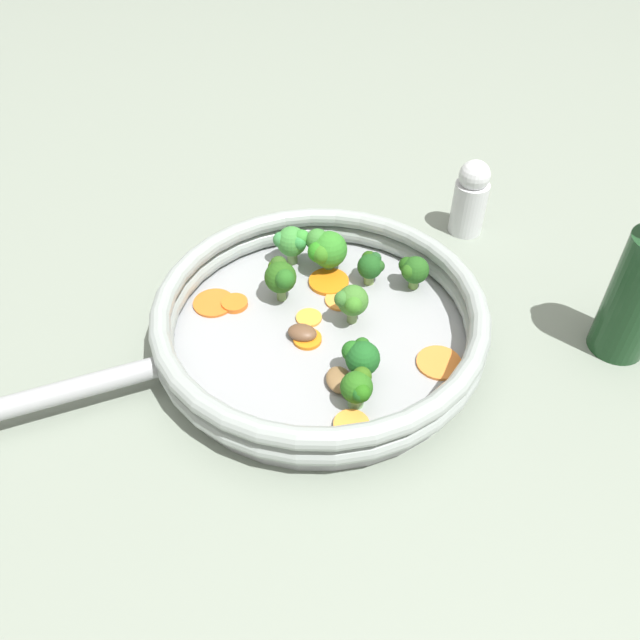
# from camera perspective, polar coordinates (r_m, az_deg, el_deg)

# --- Properties ---
(ground_plane) EXTENTS (4.00, 4.00, 0.00)m
(ground_plane) POSITION_cam_1_polar(r_m,az_deg,el_deg) (0.68, 0.00, -1.96)
(ground_plane) COLOR gray
(skillet) EXTENTS (0.33, 0.33, 0.02)m
(skillet) POSITION_cam_1_polar(r_m,az_deg,el_deg) (0.67, 0.00, -1.45)
(skillet) COLOR #939699
(skillet) RESTS_ON ground_plane
(skillet_rim_wall) EXTENTS (0.35, 0.35, 0.04)m
(skillet_rim_wall) POSITION_cam_1_polar(r_m,az_deg,el_deg) (0.65, 0.00, 0.42)
(skillet_rim_wall) COLOR #909A95
(skillet_rim_wall) RESTS_ON skillet
(skillet_handle) EXTENTS (0.17, 0.11, 0.02)m
(skillet_handle) POSITION_cam_1_polar(r_m,az_deg,el_deg) (0.64, -21.93, -5.99)
(skillet_handle) COLOR #999B9E
(skillet_handle) RESTS_ON skillet
(skillet_rivet_left) EXTENTS (0.01, 0.01, 0.01)m
(skillet_rivet_left) POSITION_cam_1_polar(r_m,az_deg,el_deg) (0.68, -13.51, -1.32)
(skillet_rivet_left) COLOR #8F9698
(skillet_rivet_left) RESTS_ON skillet
(skillet_rivet_right) EXTENTS (0.01, 0.01, 0.01)m
(skillet_rivet_right) POSITION_cam_1_polar(r_m,az_deg,el_deg) (0.61, -11.82, -7.07)
(skillet_rivet_right) COLOR #989A96
(skillet_rivet_right) RESTS_ON skillet
(carrot_slice_0) EXTENTS (0.04, 0.04, 0.00)m
(carrot_slice_0) POSITION_cam_1_polar(r_m,az_deg,el_deg) (0.68, -1.03, 0.21)
(carrot_slice_0) COLOR #F49C35
(carrot_slice_0) RESTS_ON skillet
(carrot_slice_1) EXTENTS (0.05, 0.05, 0.01)m
(carrot_slice_1) POSITION_cam_1_polar(r_m,az_deg,el_deg) (0.58, 2.89, -9.58)
(carrot_slice_1) COLOR orange
(carrot_slice_1) RESTS_ON skillet
(carrot_slice_2) EXTENTS (0.06, 0.06, 0.00)m
(carrot_slice_2) POSITION_cam_1_polar(r_m,az_deg,el_deg) (0.64, 10.82, -3.86)
(carrot_slice_2) COLOR orange
(carrot_slice_2) RESTS_ON skillet
(carrot_slice_3) EXTENTS (0.05, 0.05, 0.00)m
(carrot_slice_3) POSITION_cam_1_polar(r_m,az_deg,el_deg) (0.70, 1.86, 1.84)
(carrot_slice_3) COLOR orange
(carrot_slice_3) RESTS_ON skillet
(carrot_slice_4) EXTENTS (0.06, 0.06, 0.00)m
(carrot_slice_4) POSITION_cam_1_polar(r_m,az_deg,el_deg) (0.71, -9.69, 1.55)
(carrot_slice_4) COLOR orange
(carrot_slice_4) RESTS_ON skillet
(carrot_slice_5) EXTENTS (0.03, 0.03, 0.00)m
(carrot_slice_5) POSITION_cam_1_polar(r_m,az_deg,el_deg) (0.65, -0.85, -1.93)
(carrot_slice_5) COLOR orange
(carrot_slice_5) RESTS_ON skillet
(carrot_slice_6) EXTENTS (0.04, 0.04, 0.01)m
(carrot_slice_6) POSITION_cam_1_polar(r_m,az_deg,el_deg) (0.70, -7.81, 1.52)
(carrot_slice_6) COLOR orange
(carrot_slice_6) RESTS_ON skillet
(carrot_slice_7) EXTENTS (0.05, 0.05, 0.00)m
(carrot_slice_7) POSITION_cam_1_polar(r_m,az_deg,el_deg) (0.72, 0.81, 3.53)
(carrot_slice_7) COLOR orange
(carrot_slice_7) RESTS_ON skillet
(broccoli_floret_0) EXTENTS (0.04, 0.03, 0.05)m
(broccoli_floret_0) POSITION_cam_1_polar(r_m,az_deg,el_deg) (0.66, 2.92, 1.70)
(broccoli_floret_0) COLOR #6F8B4F
(broccoli_floret_0) RESTS_ON skillet
(broccoli_floret_1) EXTENTS (0.03, 0.04, 0.04)m
(broccoli_floret_1) POSITION_cam_1_polar(r_m,az_deg,el_deg) (0.71, 8.52, 4.56)
(broccoli_floret_1) COLOR #78A34C
(broccoli_floret_1) RESTS_ON skillet
(broccoli_floret_2) EXTENTS (0.03, 0.04, 0.04)m
(broccoli_floret_2) POSITION_cam_1_polar(r_m,az_deg,el_deg) (0.61, 3.73, -3.32)
(broccoli_floret_2) COLOR #8DB660
(broccoli_floret_2) RESTS_ON skillet
(broccoli_floret_3) EXTENTS (0.05, 0.05, 0.05)m
(broccoli_floret_3) POSITION_cam_1_polar(r_m,az_deg,el_deg) (0.72, 0.47, 6.51)
(broccoli_floret_3) COLOR #6EA852
(broccoli_floret_3) RESTS_ON skillet
(broccoli_floret_4) EXTENTS (0.04, 0.03, 0.04)m
(broccoli_floret_4) POSITION_cam_1_polar(r_m,az_deg,el_deg) (0.58, 3.51, -6.21)
(broccoli_floret_4) COLOR #80B46F
(broccoli_floret_4) RESTS_ON skillet
(broccoli_floret_5) EXTENTS (0.04, 0.04, 0.05)m
(broccoli_floret_5) POSITION_cam_1_polar(r_m,az_deg,el_deg) (0.69, -3.63, 4.04)
(broccoli_floret_5) COLOR #6B8B4B
(broccoli_floret_5) RESTS_ON skillet
(broccoli_floret_6) EXTENTS (0.04, 0.04, 0.05)m
(broccoli_floret_6) POSITION_cam_1_polar(r_m,az_deg,el_deg) (0.74, -2.54, 7.18)
(broccoli_floret_6) COLOR #719855
(broccoli_floret_6) RESTS_ON skillet
(broccoli_floret_7) EXTENTS (0.03, 0.03, 0.04)m
(broccoli_floret_7) POSITION_cam_1_polar(r_m,az_deg,el_deg) (0.71, 4.67, 5.01)
(broccoli_floret_7) COLOR #7D974E
(broccoli_floret_7) RESTS_ON skillet
(mushroom_piece_0) EXTENTS (0.04, 0.04, 0.01)m
(mushroom_piece_0) POSITION_cam_1_polar(r_m,az_deg,el_deg) (0.61, 1.78, -5.49)
(mushroom_piece_0) COLOR brown
(mushroom_piece_0) RESTS_ON skillet
(mushroom_piece_1) EXTENTS (0.03, 0.04, 0.01)m
(mushroom_piece_1) POSITION_cam_1_polar(r_m,az_deg,el_deg) (0.66, -1.63, -1.17)
(mushroom_piece_1) COLOR brown
(mushroom_piece_1) RESTS_ON skillet
(salt_shaker) EXTENTS (0.04, 0.04, 0.10)m
(salt_shaker) POSITION_cam_1_polar(r_m,az_deg,el_deg) (0.83, 13.58, 10.79)
(salt_shaker) COLOR silver
(salt_shaker) RESTS_ON ground_plane
(oil_bottle) EXTENTS (0.06, 0.06, 0.18)m
(oil_bottle) POSITION_cam_1_polar(r_m,az_deg,el_deg) (0.70, 27.13, 2.15)
(oil_bottle) COLOR #193D1E
(oil_bottle) RESTS_ON ground_plane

